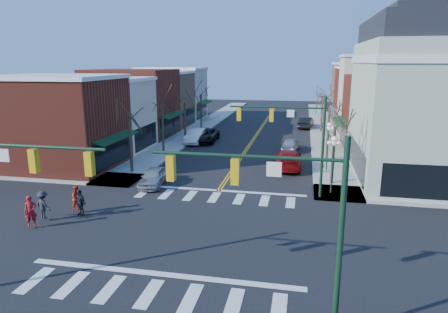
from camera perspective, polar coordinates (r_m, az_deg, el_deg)
The scene contains 35 objects.
ground at distance 23.10m, azimuth -4.84°, elevation -10.83°, with size 160.00×160.00×0.00m, color black.
sidewalk_left at distance 43.84m, azimuth -8.62°, elevation 0.90°, with size 3.50×70.00×0.15m, color #9E9B93.
sidewalk_right at distance 41.37m, azimuth 14.84°, elevation -0.15°, with size 3.50×70.00×0.15m, color #9E9B93.
bldg_left_brick_a at distance 38.89m, azimuth -22.44°, elevation 4.33°, with size 10.00×8.50×8.00m, color maroon.
bldg_left_stucco_a at distance 45.51m, azimuth -17.06°, elevation 5.62°, with size 10.00×7.00×7.50m, color beige.
bldg_left_brick_b at distance 52.58m, azimuth -12.98°, elevation 7.40°, with size 10.00×9.00×8.50m, color maroon.
bldg_left_tan at distance 60.19m, azimuth -9.74°, elevation 7.93°, with size 10.00×7.50×7.80m, color #87684A.
bldg_left_stucco_b at distance 67.44m, azimuth -7.39°, elevation 8.76°, with size 10.00×8.00×8.20m, color beige.
bldg_right_brick_a at distance 47.24m, azimuth 22.97°, elevation 5.72°, with size 10.00×8.50×8.00m, color maroon.
bldg_right_stucco at distance 54.71m, azimuth 21.50°, elevation 7.83°, with size 10.00×7.00×10.00m, color beige.
bldg_right_brick_b at distance 62.15m, azimuth 20.27°, elevation 7.79°, with size 10.00×8.00×8.50m, color maroon.
bldg_right_tan at distance 70.02m, azimuth 19.32°, elevation 8.62°, with size 10.00×8.00×9.00m, color #87684A.
victorian_corner at distance 36.36m, azimuth 28.33°, elevation 7.41°, with size 12.25×14.25×13.30m.
traffic_mast_near_right at distance 13.66m, azimuth 8.78°, elevation -7.14°, with size 6.60×0.28×7.20m.
traffic_mast_far_right at distance 28.01m, azimuth 10.25°, elevation 3.43°, with size 6.60×0.28×7.20m.
lamppost_corner at distance 29.51m, azimuth 15.32°, elevation 0.20°, with size 0.36×0.36×4.33m.
lamppost_midblock at distance 35.86m, azimuth 14.67°, elevation 2.53°, with size 0.36×0.36×4.33m.
tree_left_a at distance 35.08m, azimuth -13.17°, elevation 1.41°, with size 0.24×0.24×4.76m, color #382B21.
tree_left_b at distance 42.33m, azimuth -8.74°, elevation 3.83°, with size 0.24×0.24×5.04m, color #382B21.
tree_left_c at distance 49.87m, azimuth -5.60°, elevation 5.07°, with size 0.24×0.24×4.55m, color #382B21.
tree_left_d at distance 57.47m, azimuth -3.29°, elevation 6.40°, with size 0.24×0.24×4.90m, color #382B21.
tree_right_a at distance 32.10m, azimuth 15.32°, elevation 0.05°, with size 0.24×0.24×4.62m, color #382B21.
tree_right_b at distance 39.87m, azimuth 14.63°, elevation 3.06°, with size 0.24×0.24×5.18m, color #382B21.
tree_right_c at distance 47.78m, azimuth 14.13°, elevation 4.54°, with size 0.24×0.24×4.83m, color #382B21.
tree_right_d at distance 55.69m, azimuth 13.78°, elevation 5.84°, with size 0.24×0.24×4.97m, color #382B21.
car_left_near at distance 31.61m, azimuth -10.07°, elevation -2.90°, with size 1.65×4.09×1.39m, color #ACADB1.
car_left_mid at distance 47.52m, azimuth -4.00°, elevation 2.94°, with size 1.79×5.13×1.69m, color white.
car_left_far at distance 48.05m, azimuth -2.72°, elevation 3.04°, with size 2.69×5.84×1.62m, color black.
car_right_near at distance 36.64m, azimuth 9.13°, elevation -0.36°, with size 2.36×5.82×1.69m, color maroon.
car_right_mid at distance 43.91m, azimuth 9.54°, elevation 1.72°, with size 1.64×4.08×1.39m, color #AAABAF.
car_right_far at distance 59.34m, azimuth 11.63°, elevation 4.77°, with size 1.73×4.95×1.63m, color black.
pedestrian_red_a at distance 25.75m, azimuth -25.90°, elevation -7.04°, with size 0.67×0.44×1.83m, color #AB1218.
pedestrian_red_b at distance 27.08m, azimuth -20.21°, elevation -5.68°, with size 0.82×0.64×1.68m, color red.
pedestrian_dark_a at distance 26.34m, azimuth -19.86°, elevation -6.18°, with size 0.99×0.41×1.68m, color black.
pedestrian_dark_b at distance 26.68m, azimuth -24.41°, elevation -6.29°, with size 1.12×0.64×1.73m, color #22222A.
Camera 1 is at (6.00, -20.20, 9.47)m, focal length 32.00 mm.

